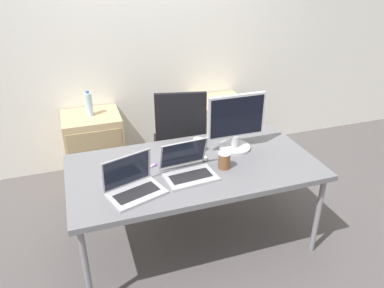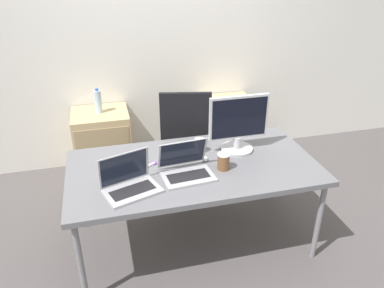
{
  "view_description": "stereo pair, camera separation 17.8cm",
  "coord_description": "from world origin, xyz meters",
  "px_view_note": "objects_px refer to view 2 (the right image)",
  "views": [
    {
      "loc": [
        -0.76,
        -2.21,
        2.09
      ],
      "look_at": [
        0.0,
        0.05,
        0.86
      ],
      "focal_mm": 35.0,
      "sensor_mm": 36.0,
      "label": 1
    },
    {
      "loc": [
        -0.59,
        -2.26,
        2.09
      ],
      "look_at": [
        0.0,
        0.05,
        0.86
      ],
      "focal_mm": 35.0,
      "sensor_mm": 36.0,
      "label": 2
    }
  ],
  "objects_px": {
    "water_bottle": "(98,101)",
    "coffee_cup_brown": "(223,161)",
    "monitor": "(238,125)",
    "coffee_cup_white": "(199,146)",
    "office_chair": "(186,152)",
    "laptop_left": "(130,183)",
    "laptop_right": "(186,169)",
    "cabinet_right": "(226,130)",
    "cabinet_left": "(103,144)",
    "mouse": "(205,159)"
  },
  "relations": [
    {
      "from": "water_bottle",
      "to": "coffee_cup_brown",
      "type": "height_order",
      "value": "water_bottle"
    },
    {
      "from": "monitor",
      "to": "coffee_cup_white",
      "type": "bearing_deg",
      "value": 172.44
    },
    {
      "from": "office_chair",
      "to": "coffee_cup_brown",
      "type": "relative_size",
      "value": 8.6
    },
    {
      "from": "laptop_left",
      "to": "coffee_cup_brown",
      "type": "bearing_deg",
      "value": 8.37
    },
    {
      "from": "water_bottle",
      "to": "laptop_right",
      "type": "relative_size",
      "value": 0.67
    },
    {
      "from": "office_chair",
      "to": "laptop_left",
      "type": "height_order",
      "value": "office_chair"
    },
    {
      "from": "monitor",
      "to": "coffee_cup_brown",
      "type": "relative_size",
      "value": 3.78
    },
    {
      "from": "cabinet_right",
      "to": "laptop_left",
      "type": "relative_size",
      "value": 1.71
    },
    {
      "from": "laptop_right",
      "to": "office_chair",
      "type": "bearing_deg",
      "value": 76.98
    },
    {
      "from": "cabinet_left",
      "to": "water_bottle",
      "type": "height_order",
      "value": "water_bottle"
    },
    {
      "from": "monitor",
      "to": "mouse",
      "type": "xyz_separation_m",
      "value": [
        -0.29,
        -0.1,
        -0.2
      ]
    },
    {
      "from": "office_chair",
      "to": "water_bottle",
      "type": "distance_m",
      "value": 0.97
    },
    {
      "from": "office_chair",
      "to": "water_bottle",
      "type": "height_order",
      "value": "office_chair"
    },
    {
      "from": "cabinet_left",
      "to": "coffee_cup_white",
      "type": "height_order",
      "value": "coffee_cup_white"
    },
    {
      "from": "coffee_cup_white",
      "to": "coffee_cup_brown",
      "type": "xyz_separation_m",
      "value": [
        0.1,
        -0.29,
        0.0
      ]
    },
    {
      "from": "laptop_left",
      "to": "cabinet_left",
      "type": "bearing_deg",
      "value": 95.96
    },
    {
      "from": "laptop_right",
      "to": "mouse",
      "type": "height_order",
      "value": "laptop_right"
    },
    {
      "from": "water_bottle",
      "to": "monitor",
      "type": "height_order",
      "value": "monitor"
    },
    {
      "from": "coffee_cup_white",
      "to": "water_bottle",
      "type": "bearing_deg",
      "value": 124.39
    },
    {
      "from": "cabinet_left",
      "to": "cabinet_right",
      "type": "relative_size",
      "value": 1.0
    },
    {
      "from": "mouse",
      "to": "coffee_cup_brown",
      "type": "relative_size",
      "value": 0.56
    },
    {
      "from": "cabinet_right",
      "to": "water_bottle",
      "type": "bearing_deg",
      "value": 179.9
    },
    {
      "from": "office_chair",
      "to": "monitor",
      "type": "distance_m",
      "value": 0.88
    },
    {
      "from": "cabinet_left",
      "to": "mouse",
      "type": "bearing_deg",
      "value": -58.64
    },
    {
      "from": "cabinet_left",
      "to": "cabinet_right",
      "type": "height_order",
      "value": "same"
    },
    {
      "from": "cabinet_right",
      "to": "water_bottle",
      "type": "xyz_separation_m",
      "value": [
        -1.32,
        0.0,
        0.46
      ]
    },
    {
      "from": "cabinet_right",
      "to": "water_bottle",
      "type": "height_order",
      "value": "water_bottle"
    },
    {
      "from": "coffee_cup_brown",
      "to": "cabinet_right",
      "type": "bearing_deg",
      "value": 69.47
    },
    {
      "from": "office_chair",
      "to": "coffee_cup_white",
      "type": "distance_m",
      "value": 0.72
    },
    {
      "from": "cabinet_right",
      "to": "monitor",
      "type": "relative_size",
      "value": 1.5
    },
    {
      "from": "laptop_left",
      "to": "monitor",
      "type": "distance_m",
      "value": 0.95
    },
    {
      "from": "office_chair",
      "to": "cabinet_left",
      "type": "height_order",
      "value": "office_chair"
    },
    {
      "from": "cabinet_left",
      "to": "water_bottle",
      "type": "relative_size",
      "value": 2.81
    },
    {
      "from": "monitor",
      "to": "cabinet_right",
      "type": "bearing_deg",
      "value": 74.33
    },
    {
      "from": "cabinet_right",
      "to": "mouse",
      "type": "height_order",
      "value": "mouse"
    },
    {
      "from": "cabinet_right",
      "to": "laptop_right",
      "type": "xyz_separation_m",
      "value": [
        -0.77,
        -1.35,
        0.41
      ]
    },
    {
      "from": "cabinet_right",
      "to": "office_chair",
      "type": "bearing_deg",
      "value": -141.95
    },
    {
      "from": "office_chair",
      "to": "monitor",
      "type": "bearing_deg",
      "value": -68.34
    },
    {
      "from": "coffee_cup_white",
      "to": "coffee_cup_brown",
      "type": "height_order",
      "value": "coffee_cup_brown"
    },
    {
      "from": "office_chair",
      "to": "monitor",
      "type": "xyz_separation_m",
      "value": [
        0.26,
        -0.65,
        0.54
      ]
    },
    {
      "from": "coffee_cup_white",
      "to": "mouse",
      "type": "bearing_deg",
      "value": -88.36
    },
    {
      "from": "laptop_left",
      "to": "laptop_right",
      "type": "relative_size",
      "value": 1.1
    },
    {
      "from": "monitor",
      "to": "coffee_cup_white",
      "type": "distance_m",
      "value": 0.34
    },
    {
      "from": "coffee_cup_white",
      "to": "laptop_right",
      "type": "bearing_deg",
      "value": -120.48
    },
    {
      "from": "laptop_left",
      "to": "coffee_cup_brown",
      "type": "distance_m",
      "value": 0.68
    },
    {
      "from": "laptop_left",
      "to": "laptop_right",
      "type": "height_order",
      "value": "laptop_left"
    },
    {
      "from": "laptop_right",
      "to": "coffee_cup_brown",
      "type": "distance_m",
      "value": 0.27
    },
    {
      "from": "coffee_cup_brown",
      "to": "cabinet_left",
      "type": "bearing_deg",
      "value": 121.48
    },
    {
      "from": "mouse",
      "to": "coffee_cup_white",
      "type": "relative_size",
      "value": 0.6
    },
    {
      "from": "coffee_cup_brown",
      "to": "laptop_right",
      "type": "bearing_deg",
      "value": -177.8
    }
  ]
}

